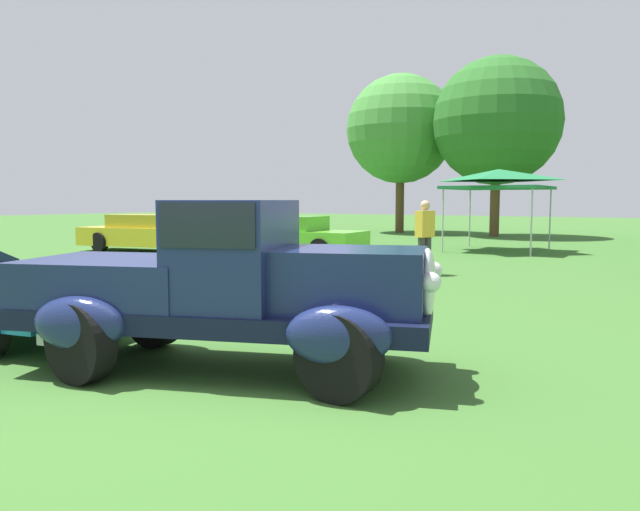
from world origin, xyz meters
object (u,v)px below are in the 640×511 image
Objects in this scene: feature_pickup_truck at (228,284)px; canopy_tent_left_field at (499,178)px; show_car_lime at (296,237)px; show_car_yellow at (148,233)px; spectator_by_row at (425,235)px.

feature_pickup_truck is 1.40× the size of canopy_tent_left_field.
canopy_tent_left_field is at bearing 49.04° from show_car_lime.
show_car_lime is (5.29, 0.89, -0.00)m from show_car_yellow.
show_car_yellow is 2.85× the size of spectator_by_row.
show_car_lime is at bearing 157.71° from spectator_by_row.
canopy_tent_left_field is (-1.57, 15.53, 1.56)m from feature_pickup_truck.
spectator_by_row reaches higher than show_car_lime.
spectator_by_row is at bearing -87.38° from canopy_tent_left_field.
show_car_lime is 2.43× the size of spectator_by_row.
show_car_lime is at bearing -130.96° from canopy_tent_left_field.
feature_pickup_truck is 14.78m from show_car_yellow.
spectator_by_row is 0.55× the size of canopy_tent_left_field.
feature_pickup_truck reaches higher than spectator_by_row.
show_car_yellow is 11.74m from canopy_tent_left_field.
feature_pickup_truck is 1.05× the size of show_car_lime.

